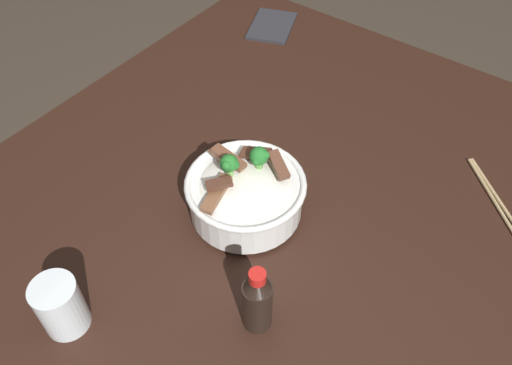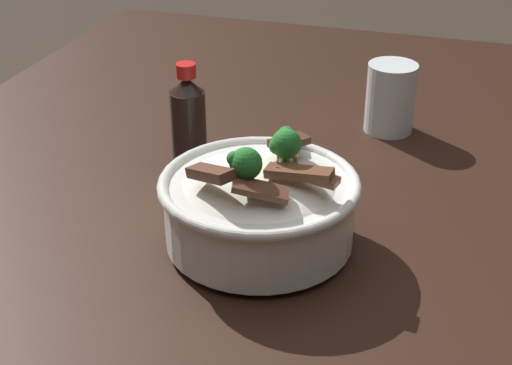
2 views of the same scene
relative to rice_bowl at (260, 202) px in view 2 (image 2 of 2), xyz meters
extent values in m
cube|color=black|center=(0.06, 0.01, -0.08)|extent=(1.48, 1.07, 0.05)
cube|color=black|center=(0.72, 0.47, -0.47)|extent=(0.08, 0.08, 0.72)
cylinder|color=white|center=(0.00, 0.00, -0.05)|extent=(0.10, 0.10, 0.01)
cylinder|color=white|center=(0.00, 0.00, -0.01)|extent=(0.20, 0.20, 0.07)
torus|color=white|center=(0.00, 0.00, 0.02)|extent=(0.22, 0.22, 0.01)
ellipsoid|color=white|center=(0.00, 0.00, 0.01)|extent=(0.18, 0.18, 0.05)
cube|color=brown|center=(-0.01, -0.05, 0.05)|extent=(0.03, 0.07, 0.02)
cube|color=#563323|center=(-0.05, -0.02, 0.05)|extent=(0.04, 0.06, 0.02)
cube|color=brown|center=(0.05, -0.02, 0.04)|extent=(0.08, 0.04, 0.02)
cube|color=brown|center=(-0.01, -0.05, 0.05)|extent=(0.03, 0.07, 0.01)
cube|color=#563323|center=(-0.05, 0.04, 0.05)|extent=(0.05, 0.06, 0.02)
cube|color=#4C2B1E|center=(0.05, -0.02, 0.05)|extent=(0.05, 0.04, 0.01)
cylinder|color=#5B9947|center=(-0.04, 0.00, 0.04)|extent=(0.01, 0.01, 0.02)
sphere|color=#237028|center=(-0.04, 0.00, 0.06)|extent=(0.03, 0.03, 0.03)
sphere|color=#237028|center=(-0.02, 0.01, 0.06)|extent=(0.02, 0.02, 0.02)
sphere|color=#237028|center=(-0.04, 0.01, 0.07)|extent=(0.02, 0.02, 0.02)
cylinder|color=#7AB256|center=(0.01, -0.03, 0.04)|extent=(0.01, 0.01, 0.03)
sphere|color=#237028|center=(0.01, -0.03, 0.07)|extent=(0.03, 0.03, 0.03)
sphere|color=#237028|center=(0.02, -0.02, 0.07)|extent=(0.02, 0.02, 0.02)
sphere|color=#237028|center=(0.01, -0.02, 0.07)|extent=(0.02, 0.02, 0.02)
cylinder|color=white|center=(0.34, -0.09, -0.05)|extent=(0.07, 0.07, 0.00)
cylinder|color=white|center=(0.34, -0.09, -0.01)|extent=(0.07, 0.07, 0.10)
cylinder|color=olive|center=(0.34, -0.09, -0.01)|extent=(0.06, 0.06, 0.08)
cylinder|color=black|center=(0.17, 0.15, -0.01)|extent=(0.05, 0.05, 0.10)
cone|color=black|center=(0.17, 0.15, 0.05)|extent=(0.04, 0.04, 0.02)
cylinder|color=red|center=(0.17, 0.15, 0.07)|extent=(0.03, 0.03, 0.02)
camera|label=1|loc=(0.49, 0.38, 0.71)|focal=37.24mm
camera|label=2|loc=(-0.67, -0.20, 0.41)|focal=53.12mm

